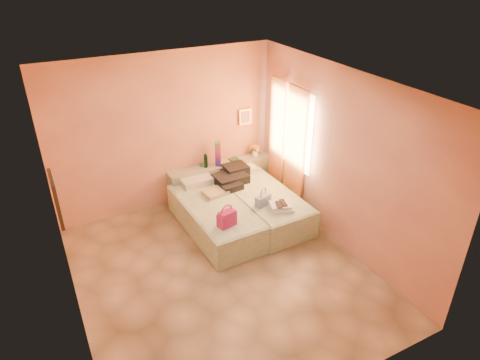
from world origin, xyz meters
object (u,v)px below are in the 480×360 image
object	(u,v)px
green_book	(234,159)
magenta_handbag	(227,218)
bed_right	(262,204)
headboard_ledge	(221,179)
bed_left	(216,217)
water_bottle	(206,161)
flower_vase	(255,149)
blue_handbag	(263,200)
towel_stack	(282,207)

from	to	relation	value
green_book	magenta_handbag	distance (m)	1.99
bed_right	green_book	xyz separation A→B (m)	(-0.00, 1.09, 0.41)
headboard_ledge	green_book	world-z (taller)	green_book
bed_left	water_bottle	world-z (taller)	water_bottle
headboard_ledge	water_bottle	xyz separation A→B (m)	(-0.31, -0.00, 0.45)
bed_left	bed_right	size ratio (longest dim) A/B	1.00
headboard_ledge	bed_left	xyz separation A→B (m)	(-0.60, -1.05, -0.08)
headboard_ledge	flower_vase	world-z (taller)	flower_vase
green_book	magenta_handbag	world-z (taller)	magenta_handbag
water_bottle	magenta_handbag	world-z (taller)	water_bottle
blue_handbag	towel_stack	world-z (taller)	blue_handbag
flower_vase	magenta_handbag	world-z (taller)	flower_vase
water_bottle	headboard_ledge	bearing A→B (deg)	0.42
blue_handbag	bed_right	bearing A→B (deg)	42.55
water_bottle	green_book	world-z (taller)	water_bottle
headboard_ledge	water_bottle	size ratio (longest dim) A/B	8.09
bed_right	magenta_handbag	size ratio (longest dim) A/B	7.15
green_book	towel_stack	bearing A→B (deg)	-101.79
blue_handbag	towel_stack	bearing A→B (deg)	-69.78
water_bottle	flower_vase	world-z (taller)	flower_vase
green_book	flower_vase	world-z (taller)	flower_vase
flower_vase	headboard_ledge	bearing A→B (deg)	-178.22
headboard_ledge	towel_stack	bearing A→B (deg)	-80.00
green_book	bed_right	bearing A→B (deg)	-101.67
bed_left	blue_handbag	distance (m)	0.86
towel_stack	water_bottle	bearing A→B (deg)	109.81
green_book	blue_handbag	world-z (taller)	blue_handbag
bed_right	towel_stack	xyz separation A→B (m)	(-0.00, -0.63, 0.30)
magenta_handbag	water_bottle	bearing A→B (deg)	63.85
flower_vase	blue_handbag	distance (m)	1.61
bed_right	headboard_ledge	bearing A→B (deg)	103.96
flower_vase	blue_handbag	bearing A→B (deg)	-114.43
headboard_ledge	green_book	bearing A→B (deg)	8.30
headboard_ledge	blue_handbag	world-z (taller)	blue_handbag
headboard_ledge	magenta_handbag	distance (m)	1.85
flower_vase	blue_handbag	xyz separation A→B (m)	(-0.66, -1.45, -0.20)
water_bottle	green_book	distance (m)	0.61
bed_left	blue_handbag	bearing A→B (deg)	-30.42
bed_left	magenta_handbag	world-z (taller)	magenta_handbag
bed_right	flower_vase	size ratio (longest dim) A/B	7.20
green_book	flower_vase	size ratio (longest dim) A/B	0.61
bed_left	green_book	size ratio (longest dim) A/B	11.81
green_book	flower_vase	distance (m)	0.47
magenta_handbag	blue_handbag	xyz separation A→B (m)	(0.79, 0.26, -0.04)
headboard_ledge	magenta_handbag	world-z (taller)	magenta_handbag
bed_left	headboard_ledge	bearing A→B (deg)	58.30
blue_handbag	green_book	bearing A→B (deg)	63.41
green_book	water_bottle	bearing A→B (deg)	172.35
headboard_ledge	bed_left	world-z (taller)	headboard_ledge
headboard_ledge	towel_stack	size ratio (longest dim) A/B	5.86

